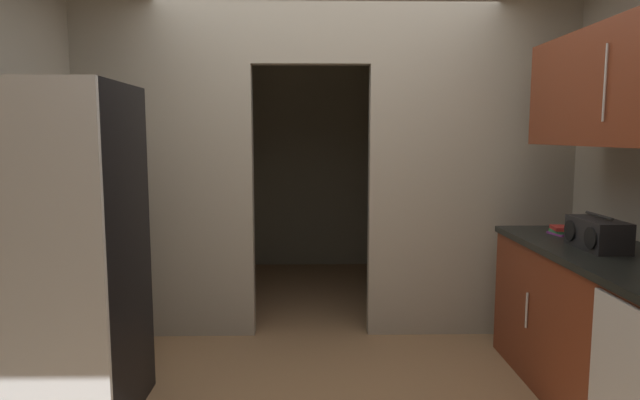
{
  "coord_description": "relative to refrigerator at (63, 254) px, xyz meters",
  "views": [
    {
      "loc": [
        -0.13,
        -2.86,
        1.54
      ],
      "look_at": [
        -0.06,
        0.77,
        1.1
      ],
      "focal_mm": 30.43,
      "sensor_mm": 36.0,
      "label": 1
    }
  ],
  "objects": [
    {
      "name": "refrigerator",
      "position": [
        0.0,
        0.0,
        0.0
      ],
      "size": [
        0.71,
        0.76,
        1.81
      ],
      "color": "black",
      "rests_on": "ground"
    },
    {
      "name": "book_stack",
      "position": [
        2.96,
        0.56,
        0.02
      ],
      "size": [
        0.15,
        0.18,
        0.05
      ],
      "color": "#8C3893",
      "rests_on": "lower_cabinet_run"
    },
    {
      "name": "adjoining_room_shell",
      "position": [
        1.45,
        2.9,
        0.45
      ],
      "size": [
        3.73,
        2.36,
        2.72
      ],
      "color": "gray",
      "rests_on": "ground"
    },
    {
      "name": "lower_cabinet_run",
      "position": [
        2.98,
        -0.14,
        -0.45
      ],
      "size": [
        0.68,
        2.11,
        0.9
      ],
      "color": "maroon",
      "rests_on": "ground"
    },
    {
      "name": "boombox",
      "position": [
        2.94,
        0.12,
        0.08
      ],
      "size": [
        0.21,
        0.39,
        0.2
      ],
      "color": "black",
      "rests_on": "lower_cabinet_run"
    },
    {
      "name": "kitchen_partition",
      "position": [
        1.48,
        1.23,
        0.52
      ],
      "size": [
        3.73,
        0.12,
        2.72
      ],
      "color": "#ADA899",
      "rests_on": "ground"
    }
  ]
}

